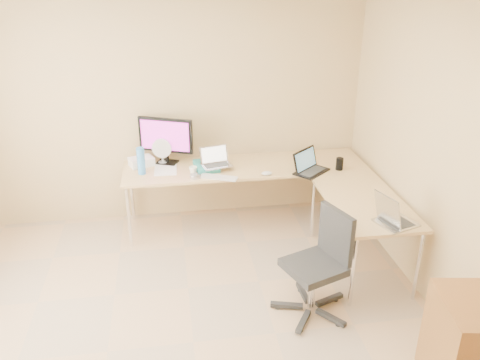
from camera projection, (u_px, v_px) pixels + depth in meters
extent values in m
plane|color=tan|center=(193.00, 342.00, 3.94)|extent=(4.50, 4.50, 0.00)
plane|color=tan|center=(175.00, 108.00, 5.43)|extent=(4.50, 0.00, 4.50)
plane|color=tan|center=(466.00, 178.00, 3.70)|extent=(0.00, 4.50, 4.50)
cube|color=tan|center=(245.00, 195.00, 5.56)|extent=(2.65, 0.70, 0.73)
cube|color=tan|center=(360.00, 233.00, 4.79)|extent=(0.70, 1.30, 0.73)
cube|color=black|center=(166.00, 141.00, 5.36)|extent=(0.64, 0.42, 0.52)
cube|color=teal|center=(206.00, 166.00, 5.32)|extent=(0.27, 0.35, 0.05)
cube|color=silver|center=(216.00, 157.00, 5.21)|extent=(0.35, 0.30, 0.20)
cube|color=black|center=(312.00, 162.00, 5.19)|extent=(0.47, 0.46, 0.24)
cube|color=silver|center=(219.00, 177.00, 5.09)|extent=(0.40, 0.26, 0.02)
ellipsoid|color=silver|center=(267.00, 173.00, 5.16)|extent=(0.13, 0.10, 0.04)
imported|color=white|center=(193.00, 170.00, 5.18)|extent=(0.09, 0.09, 0.08)
cylinder|color=silver|center=(196.00, 176.00, 5.10)|extent=(0.13, 0.13, 0.03)
cylinder|color=#3C8ADB|center=(141.00, 161.00, 5.14)|extent=(0.09, 0.09, 0.29)
cube|color=white|center=(166.00, 169.00, 5.30)|extent=(0.25, 0.35, 0.01)
cube|color=white|center=(141.00, 162.00, 5.39)|extent=(0.30, 0.26, 0.09)
cylinder|color=silver|center=(162.00, 152.00, 5.41)|extent=(0.25, 0.25, 0.27)
cylinder|color=black|center=(339.00, 164.00, 5.27)|extent=(0.09, 0.09, 0.13)
cube|color=#B2B2B2|center=(398.00, 211.00, 4.17)|extent=(0.43, 0.38, 0.24)
cube|color=black|center=(314.00, 262.00, 4.09)|extent=(0.73, 0.73, 0.94)
cube|color=#A26C38|center=(468.00, 349.00, 3.37)|extent=(0.54, 0.63, 0.78)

